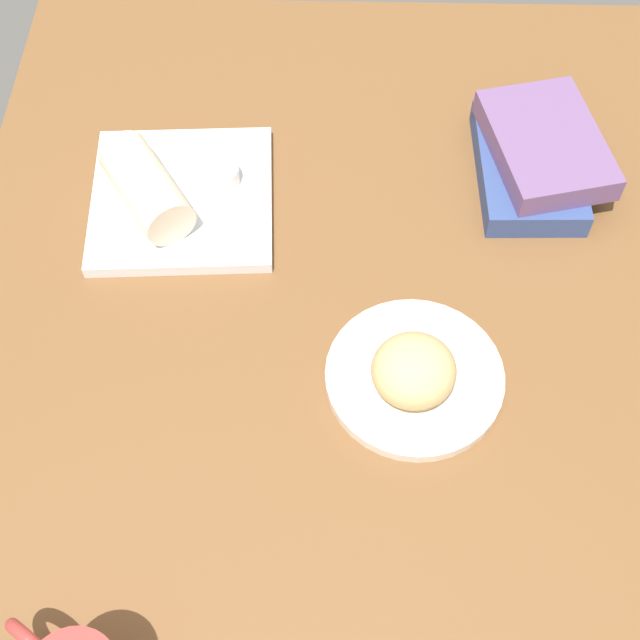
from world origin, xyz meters
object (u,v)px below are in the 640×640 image
scone_pastry (414,371)px  sauce_cup (218,175)px  square_plate (182,199)px  round_plate (414,377)px  breakfast_wrap (146,188)px  book_stack (536,156)px

scone_pastry → sauce_cup: (27.35, 22.34, -1.60)cm
square_plate → sauce_cup: size_ratio=4.35×
round_plate → square_plate: bearing=48.7°
scone_pastry → breakfast_wrap: 38.45cm
round_plate → book_stack: book_stack is taller
round_plate → breakfast_wrap: (22.28, 30.74, 3.96)cm
round_plate → breakfast_wrap: breakfast_wrap is taller
scone_pastry → book_stack: size_ratio=0.42×
scone_pastry → breakfast_wrap: (23.70, 30.28, 0.06)cm
square_plate → sauce_cup: bearing=-65.3°
book_stack → square_plate: bearing=97.6°
sauce_cup → breakfast_wrap: (-3.65, 7.94, 1.66)cm
sauce_cup → book_stack: (3.65, -38.38, 0.25)cm
round_plate → scone_pastry: (-1.41, 0.46, 3.90)cm
scone_pastry → breakfast_wrap: size_ratio=0.65×
sauce_cup → scone_pastry: bearing=-140.8°
breakfast_wrap → scone_pastry: bearing=109.2°
scone_pastry → square_plate: 37.03cm
scone_pastry → breakfast_wrap: bearing=52.0°
scone_pastry → square_plate: (25.32, 26.75, -3.80)cm
scone_pastry → breakfast_wrap: same height
scone_pastry → sauce_cup: 35.36cm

